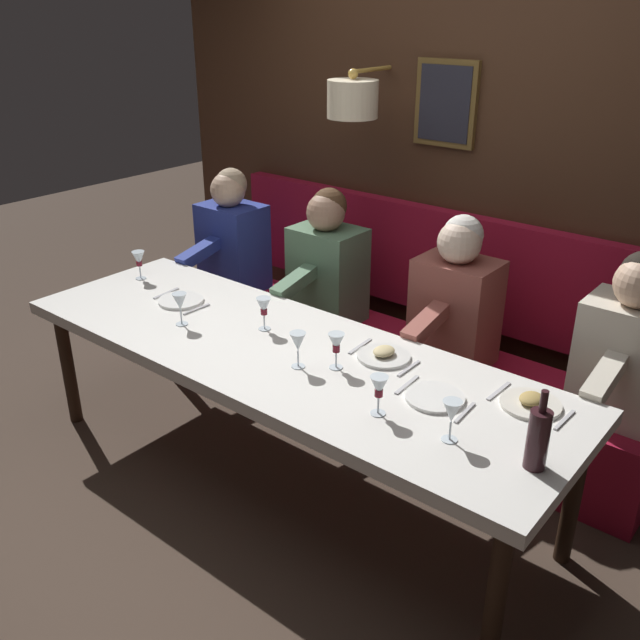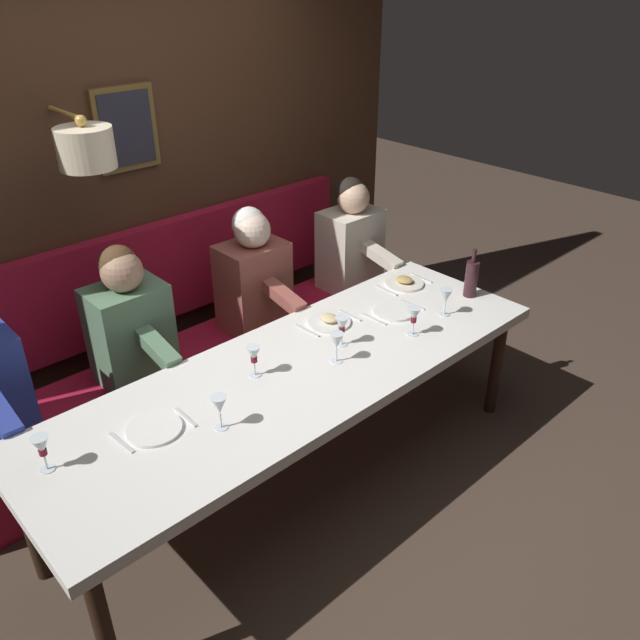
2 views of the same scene
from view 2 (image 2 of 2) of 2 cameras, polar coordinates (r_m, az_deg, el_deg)
ground_plane at (r=3.65m, az=-1.68°, el=-13.98°), size 12.00×12.00×0.00m
dining_table at (r=3.22m, az=-1.86°, el=-5.18°), size 0.90×2.78×0.74m
banquette_bench at (r=4.07m, az=-10.09°, el=-5.13°), size 0.52×2.98×0.45m
back_wall_panel at (r=4.04m, az=-16.24°, el=11.87°), size 0.59×4.18×2.90m
diner_nearest at (r=4.49m, az=2.78°, el=7.30°), size 0.60×0.40×0.79m
diner_near at (r=3.97m, az=-5.94°, el=4.07°), size 0.60×0.40×0.79m
diner_middle at (r=3.59m, az=-16.63°, el=-0.03°), size 0.60×0.40×0.79m
place_setting_0 at (r=2.88m, az=-14.53°, el=-9.36°), size 0.24×0.31×0.01m
place_setting_1 at (r=3.69m, az=6.59°, el=0.79°), size 0.24×0.31×0.01m
place_setting_2 at (r=3.55m, az=0.82°, el=-0.09°), size 0.24×0.31×0.05m
place_setting_3 at (r=4.02m, az=7.51°, el=3.34°), size 0.24×0.31×0.05m
wine_glass_0 at (r=3.66m, az=11.14°, el=2.06°), size 0.07×0.07×0.16m
wine_glass_1 at (r=3.17m, az=1.49°, el=-1.95°), size 0.07×0.07×0.16m
wine_glass_2 at (r=2.77m, az=-8.95°, el=-7.58°), size 0.07×0.07×0.16m
wine_glass_3 at (r=3.31m, az=1.97°, el=-0.50°), size 0.07×0.07×0.16m
wine_glass_4 at (r=2.76m, az=-23.54°, el=-10.33°), size 0.07×0.07×0.16m
wine_glass_5 at (r=3.43m, az=8.36°, el=0.36°), size 0.07×0.07×0.16m
wine_glass_6 at (r=3.08m, az=-5.92°, el=-3.14°), size 0.07×0.07×0.16m
wine_bottle at (r=3.91m, az=13.32°, el=3.65°), size 0.08×0.08×0.30m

